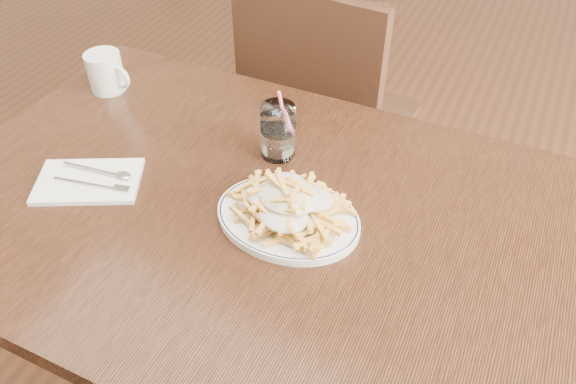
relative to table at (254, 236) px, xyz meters
The scene contains 8 objects.
table is the anchor object (origin of this frame).
chair_far 0.69m from the table, 100.79° to the left, with size 0.46×0.46×0.92m.
fries_plate 0.12m from the table, ahead, with size 0.27×0.23×0.02m.
loaded_fries 0.15m from the table, ahead, with size 0.25×0.22×0.06m.
napkin 0.33m from the table, 166.35° to the right, with size 0.19×0.13×0.01m, color white.
cutlery 0.33m from the table, 167.24° to the right, with size 0.17×0.08×0.01m.
water_glass 0.21m from the table, 98.56° to the left, with size 0.07×0.07×0.15m.
coffee_mug 0.55m from the table, 156.53° to the left, with size 0.11×0.08×0.09m.
Camera 1 is at (0.37, -0.64, 1.45)m, focal length 35.00 mm.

